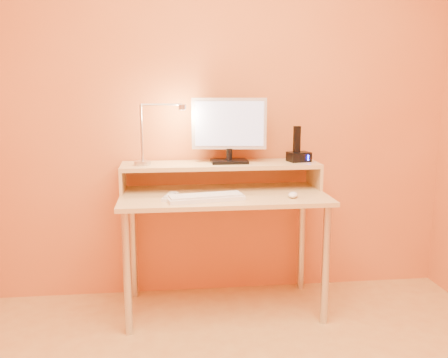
{
  "coord_description": "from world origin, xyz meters",
  "views": [
    {
      "loc": [
        -0.33,
        -1.62,
        1.34
      ],
      "look_at": [
        -0.0,
        1.13,
        0.82
      ],
      "focal_mm": 39.5,
      "sensor_mm": 36.0,
      "label": 1
    }
  ],
  "objects": [
    {
      "name": "monitor_back",
      "position": [
        0.05,
        1.36,
        1.12
      ],
      "size": [
        0.4,
        0.06,
        0.26
      ],
      "primitive_type": "cube",
      "rotation": [
        0.0,
        0.0,
        -0.12
      ],
      "color": "black",
      "rests_on": "monitor_panel"
    },
    {
      "name": "phone_handset",
      "position": [
        0.47,
        1.33,
        1.02
      ],
      "size": [
        0.04,
        0.03,
        0.16
      ],
      "primitive_type": "cube",
      "rotation": [
        0.0,
        0.0,
        0.23
      ],
      "color": "black",
      "rests_on": "phone_dock"
    },
    {
      "name": "lamp_bulb",
      "position": [
        -0.23,
        1.3,
        1.2
      ],
      "size": [
        0.03,
        0.03,
        0.0
      ],
      "primitive_type": "cylinder",
      "color": "#FFEAC6",
      "rests_on": "lamp_head"
    },
    {
      "name": "desk_lower",
      "position": [
        0.0,
        1.18,
        0.71
      ],
      "size": [
        1.2,
        0.6,
        0.02
      ],
      "primitive_type": "cube",
      "color": "#D7AF7D",
      "rests_on": "floor"
    },
    {
      "name": "desk_shelf",
      "position": [
        0.0,
        1.33,
        0.87
      ],
      "size": [
        1.2,
        0.3,
        0.02
      ],
      "primitive_type": "cube",
      "color": "#D7AF7D",
      "rests_on": "desk_lower"
    },
    {
      "name": "phone_led",
      "position": [
        0.53,
        1.28,
        0.91
      ],
      "size": [
        0.01,
        0.0,
        0.04
      ],
      "primitive_type": "cube",
      "color": "#2121FF",
      "rests_on": "phone_dock"
    },
    {
      "name": "mouse",
      "position": [
        0.38,
        1.04,
        0.74
      ],
      "size": [
        0.08,
        0.11,
        0.03
      ],
      "primitive_type": "ellipsoid",
      "rotation": [
        0.0,
        0.0,
        -0.35
      ],
      "color": "white",
      "rests_on": "desk_lower"
    },
    {
      "name": "monitor_foot",
      "position": [
        0.05,
        1.33,
        0.89
      ],
      "size": [
        0.22,
        0.16,
        0.02
      ],
      "primitive_type": "cube",
      "color": "black",
      "rests_on": "desk_shelf"
    },
    {
      "name": "lamp_head",
      "position": [
        -0.23,
        1.3,
        1.22
      ],
      "size": [
        0.04,
        0.04,
        0.03
      ],
      "primitive_type": "cylinder",
      "color": "#BDBDBD",
      "rests_on": "lamp_arm"
    },
    {
      "name": "lamp_post",
      "position": [
        -0.47,
        1.3,
        1.07
      ],
      "size": [
        0.01,
        0.01,
        0.33
      ],
      "primitive_type": "cylinder",
      "color": "#BDBDBD",
      "rests_on": "lamp_base"
    },
    {
      "name": "shelf_riser_right",
      "position": [
        0.59,
        1.33,
        0.79
      ],
      "size": [
        0.02,
        0.3,
        0.14
      ],
      "primitive_type": "cube",
      "color": "#D7AF7D",
      "rests_on": "desk_lower"
    },
    {
      "name": "wall_back",
      "position": [
        0.0,
        1.5,
        1.25
      ],
      "size": [
        3.0,
        0.04,
        2.5
      ],
      "primitive_type": "cube",
      "color": "#CF763B",
      "rests_on": "floor"
    },
    {
      "name": "keyboard",
      "position": [
        -0.12,
        1.03,
        0.73
      ],
      "size": [
        0.44,
        0.21,
        0.02
      ],
      "primitive_type": "cube",
      "rotation": [
        0.0,
        0.0,
        0.17
      ],
      "color": "white",
      "rests_on": "desk_lower"
    },
    {
      "name": "phone_dock",
      "position": [
        0.49,
        1.33,
        0.91
      ],
      "size": [
        0.15,
        0.13,
        0.06
      ],
      "primitive_type": "cube",
      "rotation": [
        0.0,
        0.0,
        0.23
      ],
      "color": "black",
      "rests_on": "desk_shelf"
    },
    {
      "name": "monitor_screen",
      "position": [
        0.05,
        1.32,
        1.12
      ],
      "size": [
        0.41,
        0.05,
        0.27
      ],
      "primitive_type": "cube",
      "rotation": [
        0.0,
        0.0,
        -0.12
      ],
      "color": "#ACB7E3",
      "rests_on": "monitor_panel"
    },
    {
      "name": "desk_leg_bl",
      "position": [
        -0.55,
        1.43,
        0.35
      ],
      "size": [
        0.04,
        0.04,
        0.69
      ],
      "primitive_type": "cylinder",
      "color": "#BDBDBD",
      "rests_on": "floor"
    },
    {
      "name": "desk_leg_br",
      "position": [
        0.55,
        1.43,
        0.35
      ],
      "size": [
        0.04,
        0.04,
        0.69
      ],
      "primitive_type": "cylinder",
      "color": "#BDBDBD",
      "rests_on": "floor"
    },
    {
      "name": "monitor_neck",
      "position": [
        0.05,
        1.33,
        0.93
      ],
      "size": [
        0.04,
        0.04,
        0.07
      ],
      "primitive_type": "cylinder",
      "color": "black",
      "rests_on": "monitor_foot"
    },
    {
      "name": "remote_control",
      "position": [
        -0.31,
        1.09,
        0.73
      ],
      "size": [
        0.1,
        0.19,
        0.02
      ],
      "primitive_type": "cube",
      "rotation": [
        0.0,
        0.0,
        -0.29
      ],
      "color": "white",
      "rests_on": "desk_lower"
    },
    {
      "name": "lamp_arm",
      "position": [
        -0.35,
        1.3,
        1.24
      ],
      "size": [
        0.24,
        0.01,
        0.01
      ],
      "primitive_type": "cylinder",
      "rotation": [
        0.0,
        1.57,
        0.0
      ],
      "color": "#BDBDBD",
      "rests_on": "lamp_post"
    },
    {
      "name": "shelf_riser_left",
      "position": [
        -0.59,
        1.33,
        0.79
      ],
      "size": [
        0.02,
        0.3,
        0.14
      ],
      "primitive_type": "cube",
      "color": "#D7AF7D",
      "rests_on": "desk_lower"
    },
    {
      "name": "desk_leg_fl",
      "position": [
        -0.55,
        0.93,
        0.35
      ],
      "size": [
        0.04,
        0.04,
        0.69
      ],
      "primitive_type": "cylinder",
      "color": "#BDBDBD",
      "rests_on": "floor"
    },
    {
      "name": "monitor_panel",
      "position": [
        0.05,
        1.34,
        1.12
      ],
      "size": [
        0.45,
        0.09,
        0.31
      ],
      "primitive_type": "cube",
      "rotation": [
        0.0,
        0.0,
        -0.12
      ],
      "color": "#B9B9B9",
      "rests_on": "monitor_neck"
    },
    {
      "name": "lamp_base",
      "position": [
        -0.47,
        1.3,
        0.89
      ],
      "size": [
        0.1,
        0.1,
        0.02
      ],
      "primitive_type": "cylinder",
      "color": "#BDBDBD",
      "rests_on": "desk_shelf"
    },
    {
      "name": "desk_leg_fr",
      "position": [
        0.55,
        0.93,
        0.35
      ],
      "size": [
        0.04,
        0.04,
        0.69
      ],
      "primitive_type": "cylinder",
      "color": "#BDBDBD",
      "rests_on": "floor"
    }
  ]
}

